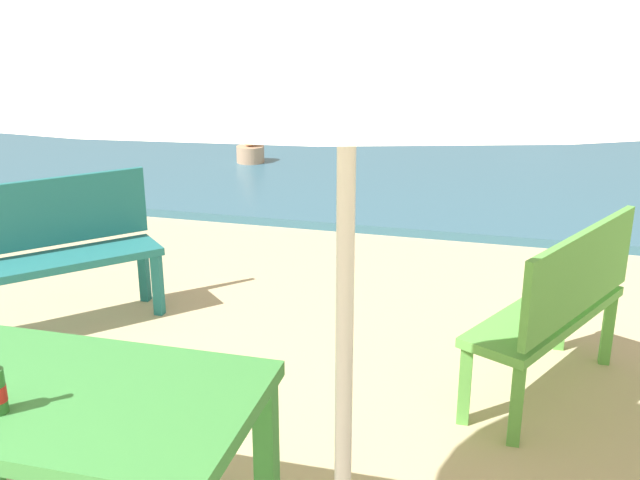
% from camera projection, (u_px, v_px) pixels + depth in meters
% --- Properties ---
extents(sea_water, '(120.00, 50.00, 0.08)m').
position_uv_depth(sea_water, '(499.00, 46.00, 29.45)').
color(sea_water, '#386B84').
rests_on(sea_water, ground_plane).
extents(picnic_table_green, '(1.40, 0.80, 0.76)m').
position_uv_depth(picnic_table_green, '(60.00, 417.00, 2.57)').
color(picnic_table_green, '#3D8C42').
rests_on(picnic_table_green, ground_plane).
extents(bench_teal_center, '(1.09, 1.12, 0.95)m').
position_uv_depth(bench_teal_center, '(60.00, 243.00, 4.70)').
color(bench_teal_center, '#237275').
rests_on(bench_teal_center, ground_plane).
extents(bench_green_right, '(0.87, 1.23, 0.95)m').
position_uv_depth(bench_green_right, '(560.00, 302.00, 3.81)').
color(bench_green_right, '#60B24C').
rests_on(bench_green_right, ground_plane).
extents(swimmer_person, '(0.34, 0.34, 0.41)m').
position_uv_depth(swimmer_person, '(250.00, 149.00, 9.03)').
color(swimmer_person, tan).
rests_on(swimmer_person, sea_water).
extents(boat_cargo_ship, '(7.67, 2.09, 2.79)m').
position_uv_depth(boat_cargo_ship, '(558.00, 16.00, 33.65)').
color(boat_cargo_ship, '#4C4C4C').
rests_on(boat_cargo_ship, sea_water).
extents(boat_sailboat, '(7.09, 1.93, 2.58)m').
position_uv_depth(boat_sailboat, '(268.00, 11.00, 44.94)').
color(boat_sailboat, '#38383F').
rests_on(boat_sailboat, sea_water).
extents(boat_tanker, '(6.05, 1.65, 2.20)m').
position_uv_depth(boat_tanker, '(374.00, 16.00, 41.36)').
color(boat_tanker, navy).
rests_on(boat_tanker, sea_water).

